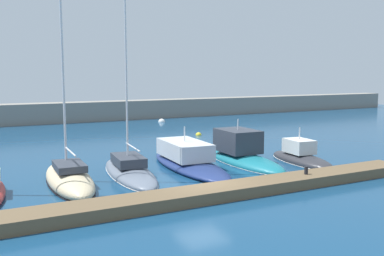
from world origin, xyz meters
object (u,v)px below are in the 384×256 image
at_px(sailboat_sand_second, 69,178).
at_px(sailboat_slate_third, 129,171).
at_px(motorboat_navy_fourth, 187,159).
at_px(motorboat_teal_fifth, 242,155).
at_px(motorboat_charcoal_sixth, 301,158).
at_px(mooring_buoy_yellow, 199,135).
at_px(mooring_buoy_white, 162,122).
at_px(dock_bollard, 306,170).

height_order(sailboat_sand_second, sailboat_slate_third, sailboat_slate_third).
xyz_separation_m(motorboat_navy_fourth, motorboat_teal_fifth, (3.98, -0.38, 0.01)).
distance_m(sailboat_slate_third, motorboat_charcoal_sixth, 11.70).
height_order(sailboat_sand_second, mooring_buoy_yellow, sailboat_sand_second).
relative_size(sailboat_sand_second, motorboat_teal_fifth, 1.81).
relative_size(motorboat_teal_fifth, motorboat_charcoal_sixth, 1.31).
bearing_deg(mooring_buoy_white, motorboat_navy_fourth, -109.88).
bearing_deg(dock_bollard, sailboat_sand_second, 152.80).
bearing_deg(sailboat_slate_third, motorboat_teal_fifth, -85.00).
bearing_deg(sailboat_slate_third, mooring_buoy_yellow, -36.80).
distance_m(sailboat_slate_third, motorboat_teal_fifth, 8.02).
xyz_separation_m(mooring_buoy_yellow, dock_bollard, (-3.74, -19.20, 0.78)).
height_order(motorboat_teal_fifth, mooring_buoy_yellow, motorboat_teal_fifth).
xyz_separation_m(motorboat_teal_fifth, motorboat_charcoal_sixth, (3.54, -1.80, -0.22)).
height_order(sailboat_slate_third, motorboat_charcoal_sixth, sailboat_slate_third).
xyz_separation_m(sailboat_slate_third, mooring_buoy_white, (12.88, 24.79, -0.26)).
bearing_deg(mooring_buoy_yellow, dock_bollard, -101.01).
relative_size(sailboat_slate_third, motorboat_teal_fifth, 1.90).
xyz_separation_m(sailboat_sand_second, motorboat_navy_fourth, (7.69, 0.98, 0.16)).
bearing_deg(dock_bollard, mooring_buoy_white, 80.74).
bearing_deg(sailboat_sand_second, mooring_buoy_yellow, -46.79).
bearing_deg(mooring_buoy_yellow, motorboat_teal_fifth, -105.35).
relative_size(motorboat_charcoal_sixth, mooring_buoy_yellow, 11.02).
bearing_deg(motorboat_charcoal_sixth, sailboat_slate_third, 86.31).
height_order(motorboat_navy_fourth, mooring_buoy_yellow, motorboat_navy_fourth).
height_order(motorboat_navy_fourth, mooring_buoy_white, motorboat_navy_fourth).
bearing_deg(dock_bollard, motorboat_charcoal_sixth, 51.02).
height_order(mooring_buoy_white, dock_bollard, dock_bollard).
bearing_deg(motorboat_navy_fourth, mooring_buoy_white, -16.86).
bearing_deg(motorboat_teal_fifth, motorboat_navy_fourth, 86.13).
xyz_separation_m(sailboat_sand_second, mooring_buoy_white, (16.54, 25.45, -0.35)).
height_order(motorboat_teal_fifth, dock_bollard, motorboat_teal_fifth).
bearing_deg(mooring_buoy_yellow, mooring_buoy_white, 83.54).
distance_m(sailboat_sand_second, motorboat_navy_fourth, 7.75).
bearing_deg(sailboat_sand_second, motorboat_charcoal_sixth, -92.60).
xyz_separation_m(sailboat_sand_second, sailboat_slate_third, (3.66, 0.67, -0.09)).
relative_size(sailboat_slate_third, motorboat_charcoal_sixth, 2.50).
height_order(sailboat_sand_second, mooring_buoy_white, sailboat_sand_second).
relative_size(motorboat_navy_fourth, motorboat_teal_fifth, 1.18).
xyz_separation_m(motorboat_navy_fourth, mooring_buoy_white, (8.85, 24.47, -0.51)).
bearing_deg(motorboat_charcoal_sixth, mooring_buoy_yellow, 5.66).
bearing_deg(motorboat_navy_fourth, motorboat_charcoal_sixth, -103.13).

